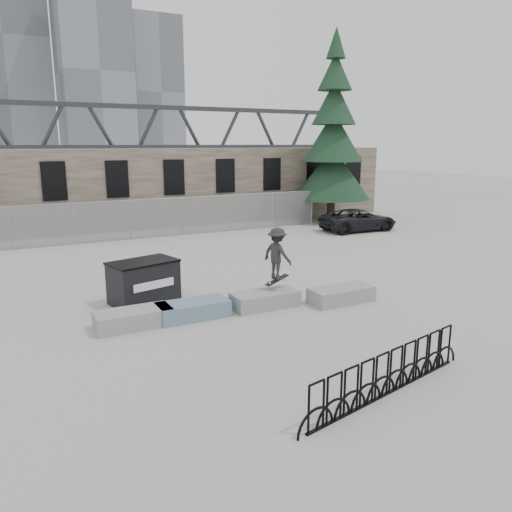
{
  "coord_description": "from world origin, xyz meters",
  "views": [
    {
      "loc": [
        -5.91,
        -12.61,
        4.79
      ],
      "look_at": [
        1.21,
        1.06,
        1.3
      ],
      "focal_mm": 35.0,
      "sensor_mm": 36.0,
      "label": 1
    }
  ],
  "objects_px": {
    "planter_far_left": "(133,318)",
    "planter_center_left": "(193,309)",
    "skateboarder": "(277,254)",
    "planter_center_right": "(265,299)",
    "spruce_tree": "(333,145)",
    "planter_offset": "(341,294)",
    "dumpster": "(144,281)",
    "bike_rack": "(389,373)",
    "suv": "(358,220)"
  },
  "relations": [
    {
      "from": "planter_offset",
      "to": "spruce_tree",
      "type": "height_order",
      "value": "spruce_tree"
    },
    {
      "from": "planter_offset",
      "to": "skateboarder",
      "type": "xyz_separation_m",
      "value": [
        -1.81,
        0.83,
        1.29
      ]
    },
    {
      "from": "planter_far_left",
      "to": "spruce_tree",
      "type": "distance_m",
      "value": 20.9
    },
    {
      "from": "planter_far_left",
      "to": "skateboarder",
      "type": "height_order",
      "value": "skateboarder"
    },
    {
      "from": "planter_center_left",
      "to": "bike_rack",
      "type": "relative_size",
      "value": 0.41
    },
    {
      "from": "skateboarder",
      "to": "bike_rack",
      "type": "bearing_deg",
      "value": 152.56
    },
    {
      "from": "skateboarder",
      "to": "spruce_tree",
      "type": "bearing_deg",
      "value": -59.91
    },
    {
      "from": "planter_offset",
      "to": "spruce_tree",
      "type": "distance_m",
      "value": 17.36
    },
    {
      "from": "planter_offset",
      "to": "planter_center_right",
      "type": "bearing_deg",
      "value": 164.12
    },
    {
      "from": "dumpster",
      "to": "bike_rack",
      "type": "height_order",
      "value": "dumpster"
    },
    {
      "from": "planter_far_left",
      "to": "bike_rack",
      "type": "height_order",
      "value": "bike_rack"
    },
    {
      "from": "dumpster",
      "to": "bike_rack",
      "type": "xyz_separation_m",
      "value": [
        2.66,
        -7.92,
        -0.22
      ]
    },
    {
      "from": "planter_offset",
      "to": "spruce_tree",
      "type": "relative_size",
      "value": 0.17
    },
    {
      "from": "suv",
      "to": "skateboarder",
      "type": "distance_m",
      "value": 14.02
    },
    {
      "from": "planter_center_right",
      "to": "planter_offset",
      "type": "distance_m",
      "value": 2.41
    },
    {
      "from": "planter_center_left",
      "to": "planter_offset",
      "type": "relative_size",
      "value": 1.0
    },
    {
      "from": "dumpster",
      "to": "suv",
      "type": "bearing_deg",
      "value": 12.25
    },
    {
      "from": "dumpster",
      "to": "bike_rack",
      "type": "distance_m",
      "value": 8.35
    },
    {
      "from": "skateboarder",
      "to": "suv",
      "type": "bearing_deg",
      "value": -67.54
    },
    {
      "from": "planter_far_left",
      "to": "planter_offset",
      "type": "distance_m",
      "value": 6.27
    },
    {
      "from": "planter_center_right",
      "to": "dumpster",
      "type": "bearing_deg",
      "value": 145.21
    },
    {
      "from": "planter_center_left",
      "to": "spruce_tree",
      "type": "bearing_deg",
      "value": 42.67
    },
    {
      "from": "planter_far_left",
      "to": "planter_center_left",
      "type": "bearing_deg",
      "value": -1.47
    },
    {
      "from": "planter_center_left",
      "to": "suv",
      "type": "relative_size",
      "value": 0.45
    },
    {
      "from": "planter_center_left",
      "to": "planter_far_left",
      "type": "bearing_deg",
      "value": 178.53
    },
    {
      "from": "planter_offset",
      "to": "skateboarder",
      "type": "height_order",
      "value": "skateboarder"
    },
    {
      "from": "planter_center_left",
      "to": "planter_offset",
      "type": "height_order",
      "value": "same"
    },
    {
      "from": "planter_center_left",
      "to": "planter_offset",
      "type": "distance_m",
      "value": 4.62
    },
    {
      "from": "bike_rack",
      "to": "skateboarder",
      "type": "relative_size",
      "value": 2.78
    },
    {
      "from": "planter_far_left",
      "to": "planter_center_left",
      "type": "relative_size",
      "value": 1.0
    },
    {
      "from": "planter_offset",
      "to": "suv",
      "type": "xyz_separation_m",
      "value": [
        8.73,
        10.03,
        0.36
      ]
    },
    {
      "from": "dumpster",
      "to": "bike_rack",
      "type": "relative_size",
      "value": 0.46
    },
    {
      "from": "planter_center_right",
      "to": "suv",
      "type": "xyz_separation_m",
      "value": [
        11.05,
        9.37,
        0.36
      ]
    },
    {
      "from": "suv",
      "to": "planter_offset",
      "type": "bearing_deg",
      "value": 141.7
    },
    {
      "from": "planter_far_left",
      "to": "skateboarder",
      "type": "xyz_separation_m",
      "value": [
        4.41,
        0.01,
        1.29
      ]
    },
    {
      "from": "bike_rack",
      "to": "spruce_tree",
      "type": "relative_size",
      "value": 0.42
    },
    {
      "from": "planter_far_left",
      "to": "planter_offset",
      "type": "xyz_separation_m",
      "value": [
        6.22,
        -0.82,
        0.0
      ]
    },
    {
      "from": "planter_center_left",
      "to": "suv",
      "type": "distance_m",
      "value": 16.2
    },
    {
      "from": "skateboarder",
      "to": "planter_center_right",
      "type": "bearing_deg",
      "value": 90.14
    },
    {
      "from": "bike_rack",
      "to": "spruce_tree",
      "type": "xyz_separation_m",
      "value": [
        12.29,
        18.92,
        4.24
      ]
    },
    {
      "from": "planter_center_right",
      "to": "planter_far_left",
      "type": "bearing_deg",
      "value": 177.62
    },
    {
      "from": "planter_center_right",
      "to": "skateboarder",
      "type": "height_order",
      "value": "skateboarder"
    },
    {
      "from": "planter_center_left",
      "to": "planter_center_right",
      "type": "xyz_separation_m",
      "value": [
        2.24,
        -0.12,
        0.0
      ]
    },
    {
      "from": "bike_rack",
      "to": "spruce_tree",
      "type": "distance_m",
      "value": 22.96
    },
    {
      "from": "planter_far_left",
      "to": "spruce_tree",
      "type": "xyz_separation_m",
      "value": [
        15.78,
        12.97,
        4.43
      ]
    },
    {
      "from": "planter_far_left",
      "to": "dumpster",
      "type": "bearing_deg",
      "value": 67.14
    },
    {
      "from": "planter_far_left",
      "to": "planter_center_left",
      "type": "xyz_separation_m",
      "value": [
        1.66,
        -0.04,
        0.0
      ]
    },
    {
      "from": "planter_center_right",
      "to": "suv",
      "type": "distance_m",
      "value": 14.49
    },
    {
      "from": "spruce_tree",
      "to": "skateboarder",
      "type": "distance_m",
      "value": 17.53
    },
    {
      "from": "planter_center_left",
      "to": "dumpster",
      "type": "distance_m",
      "value": 2.21
    }
  ]
}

